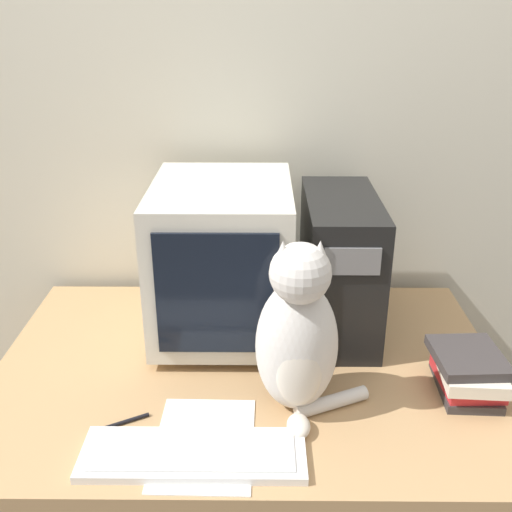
{
  "coord_description": "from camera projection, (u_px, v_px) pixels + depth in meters",
  "views": [
    {
      "loc": [
        0.03,
        -0.86,
        1.64
      ],
      "look_at": [
        0.02,
        0.47,
        1.06
      ],
      "focal_mm": 42.0,
      "sensor_mm": 36.0,
      "label": 1
    }
  ],
  "objects": [
    {
      "name": "wall_back",
      "position": [
        250.0,
        133.0,
        1.83
      ],
      "size": [
        7.0,
        0.05,
        2.5
      ],
      "color": "beige",
      "rests_on": "ground_plane"
    },
    {
      "name": "desk",
      "position": [
        248.0,
        477.0,
        1.71
      ],
      "size": [
        1.3,
        0.9,
        0.76
      ],
      "color": "tan",
      "rests_on": "ground_plane"
    },
    {
      "name": "crt_monitor",
      "position": [
        223.0,
        258.0,
        1.64
      ],
      "size": [
        0.37,
        0.46,
        0.43
      ],
      "color": "beige",
      "rests_on": "desk"
    },
    {
      "name": "computer_tower",
      "position": [
        339.0,
        265.0,
        1.66
      ],
      "size": [
        0.19,
        0.43,
        0.39
      ],
      "color": "black",
      "rests_on": "desk"
    },
    {
      "name": "keyboard",
      "position": [
        193.0,
        454.0,
        1.24
      ],
      "size": [
        0.47,
        0.15,
        0.02
      ],
      "color": "silver",
      "rests_on": "desk"
    },
    {
      "name": "cat",
      "position": [
        298.0,
        337.0,
        1.32
      ],
      "size": [
        0.27,
        0.23,
        0.43
      ],
      "rotation": [
        0.0,
        0.0,
        0.03
      ],
      "color": "silver",
      "rests_on": "desk"
    },
    {
      "name": "book_stack",
      "position": [
        468.0,
        371.0,
        1.43
      ],
      "size": [
        0.16,
        0.22,
        0.11
      ],
      "color": "#383333",
      "rests_on": "desk"
    },
    {
      "name": "pen",
      "position": [
        120.0,
        423.0,
        1.34
      ],
      "size": [
        0.12,
        0.07,
        0.01
      ],
      "color": "black",
      "rests_on": "desk"
    },
    {
      "name": "paper_sheet",
      "position": [
        204.0,
        443.0,
        1.28
      ],
      "size": [
        0.22,
        0.3,
        0.0
      ],
      "color": "white",
      "rests_on": "desk"
    }
  ]
}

